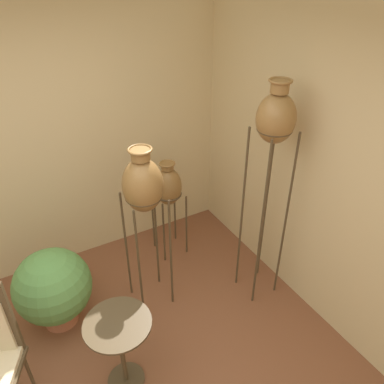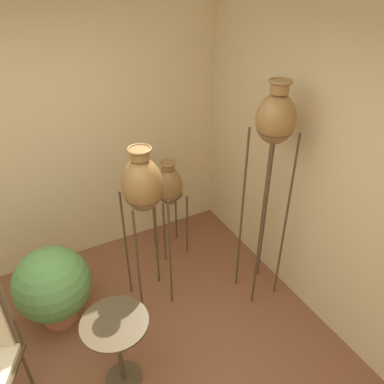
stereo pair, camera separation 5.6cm
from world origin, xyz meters
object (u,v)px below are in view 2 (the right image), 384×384
(side_table, at_px, (117,339))
(vase_stand_tall, at_px, (275,125))
(vase_stand_short, at_px, (169,187))
(potted_plant, at_px, (53,286))
(vase_stand_medium, at_px, (142,186))

(side_table, bearing_deg, vase_stand_tall, 11.07)
(vase_stand_short, xyz_separation_m, side_table, (-1.00, -1.22, -0.33))
(vase_stand_tall, xyz_separation_m, potted_plant, (-1.78, 0.54, -1.31))
(vase_stand_tall, height_order, vase_stand_short, vase_stand_tall)
(vase_stand_short, relative_size, side_table, 1.63)
(vase_stand_medium, xyz_separation_m, side_table, (-0.53, -0.67, -0.77))
(vase_stand_medium, bearing_deg, vase_stand_short, 48.61)
(vase_stand_medium, relative_size, potted_plant, 2.10)
(side_table, relative_size, potted_plant, 0.89)
(vase_stand_medium, bearing_deg, potted_plant, 169.32)
(side_table, height_order, potted_plant, potted_plant)
(vase_stand_tall, relative_size, side_table, 3.07)
(vase_stand_tall, distance_m, vase_stand_short, 1.38)
(vase_stand_short, distance_m, potted_plant, 1.42)
(side_table, xyz_separation_m, potted_plant, (-0.30, 0.83, -0.08))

